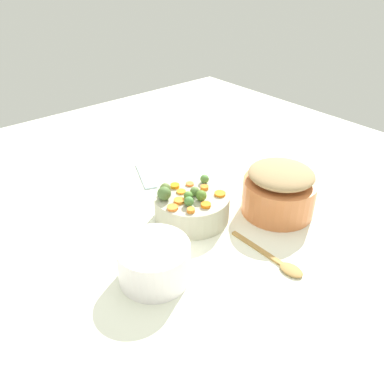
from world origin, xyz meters
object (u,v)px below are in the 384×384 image
object	(u,v)px
metal_pot	(278,196)
casserole_dish	(154,262)
wooden_spoon	(279,262)
serving_bowl_carrots	(192,206)

from	to	relation	value
metal_pot	casserole_dish	distance (m)	0.50
wooden_spoon	metal_pot	bearing A→B (deg)	-49.22
serving_bowl_carrots	casserole_dish	world-z (taller)	casserole_dish
serving_bowl_carrots	metal_pot	xyz separation A→B (m)	(-0.16, -0.24, 0.01)
serving_bowl_carrots	casserole_dish	distance (m)	0.29
wooden_spoon	casserole_dish	size ratio (longest dim) A/B	1.33
serving_bowl_carrots	wooden_spoon	world-z (taller)	serving_bowl_carrots
metal_pot	wooden_spoon	bearing A→B (deg)	130.78
serving_bowl_carrots	metal_pot	size ratio (longest dim) A/B	1.02
metal_pot	serving_bowl_carrots	bearing A→B (deg)	57.53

